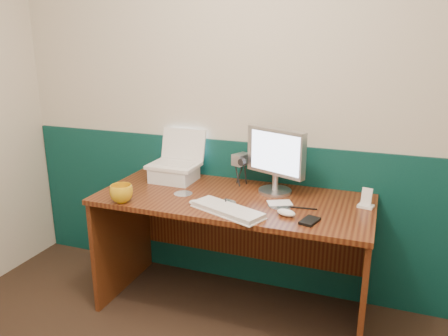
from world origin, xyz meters
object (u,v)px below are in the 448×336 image
at_px(desk, 233,255).
at_px(camcorder, 241,169).
at_px(mug, 121,193).
at_px(laptop, 173,148).
at_px(monitor, 276,162).
at_px(keyboard, 227,210).

height_order(desk, camcorder, camcorder).
height_order(desk, mug, mug).
xyz_separation_m(mug, camcorder, (0.54, 0.53, 0.05)).
height_order(desk, laptop, laptop).
distance_m(mug, camcorder, 0.76).
bearing_deg(mug, camcorder, 44.46).
height_order(laptop, monitor, monitor).
distance_m(monitor, mug, 0.92).
height_order(desk, monitor, monitor).
height_order(monitor, camcorder, monitor).
relative_size(desk, monitor, 4.13).
bearing_deg(laptop, keyboard, -36.63).
bearing_deg(mug, laptop, 76.77).
bearing_deg(mug, keyboard, 5.55).
bearing_deg(monitor, laptop, -156.93).
bearing_deg(camcorder, monitor, 7.11).
bearing_deg(keyboard, mug, -152.07).
relative_size(laptop, keyboard, 0.75).
bearing_deg(monitor, mug, -127.02).
xyz_separation_m(desk, mug, (-0.57, -0.29, 0.43)).
height_order(laptop, camcorder, laptop).
bearing_deg(mug, monitor, 30.59).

